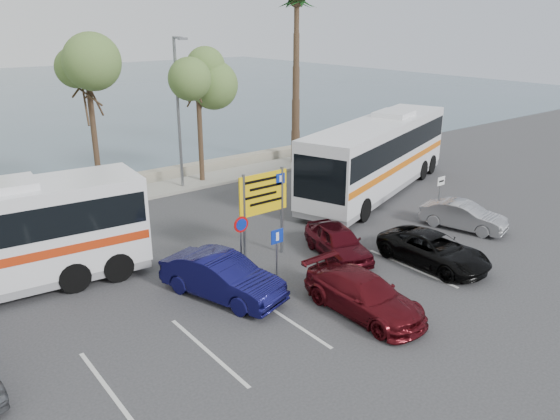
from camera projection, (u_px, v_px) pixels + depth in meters
ground at (296, 296)px, 18.73m from camera, size 120.00×120.00×0.00m
kerb_strip at (129, 195)px, 29.13m from camera, size 44.00×2.40×0.15m
seawall at (114, 183)px, 30.54m from camera, size 48.00×0.80×0.60m
tree_mid at (87, 70)px, 26.08m from camera, size 3.20×3.20×8.00m
tree_right at (197, 74)px, 29.72m from camera, size 3.20×3.20×7.40m
palm_tree at (297, 3)px, 32.55m from camera, size 4.80×4.80×11.20m
street_lamp_right at (179, 106)px, 29.01m from camera, size 0.45×1.15×8.01m
direction_sign at (263, 200)px, 20.89m from camera, size 2.20×0.12×3.60m
sign_no_stop at (241, 237)px, 19.64m from camera, size 0.60×0.08×2.35m
sign_parking at (277, 251)px, 18.72m from camera, size 0.50×0.07×2.25m
sign_taxi at (440, 193)px, 25.06m from camera, size 0.50×0.07×2.20m
lane_markings at (288, 318)px, 17.33m from camera, size 12.02×4.20×0.01m
coach_bus_right at (378, 158)px, 29.36m from camera, size 13.51×7.18×4.16m
car_blue at (222, 277)px, 18.44m from camera, size 2.88×4.77×1.48m
car_maroon at (364, 295)px, 17.46m from camera, size 1.85×4.46×1.29m
car_red at (338, 242)px, 21.61m from camera, size 2.54×4.07×1.29m
suv_black at (434, 250)px, 20.93m from camera, size 2.12×4.46×1.23m
car_silver_b at (463, 216)px, 24.53m from camera, size 2.25×3.96×1.24m
pedestrian_far at (376, 178)px, 29.69m from camera, size 0.60×0.77×1.58m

